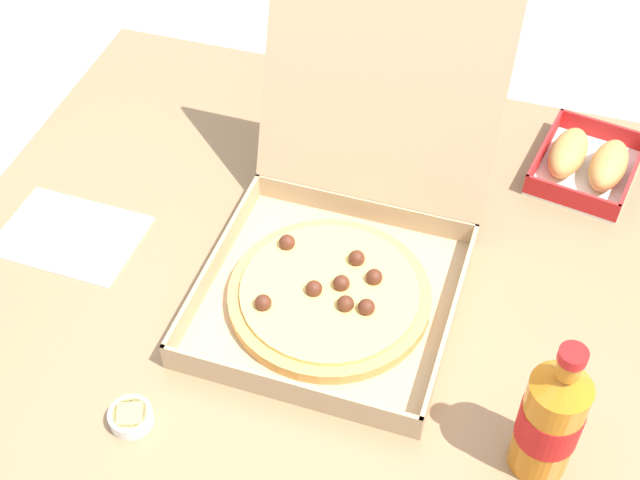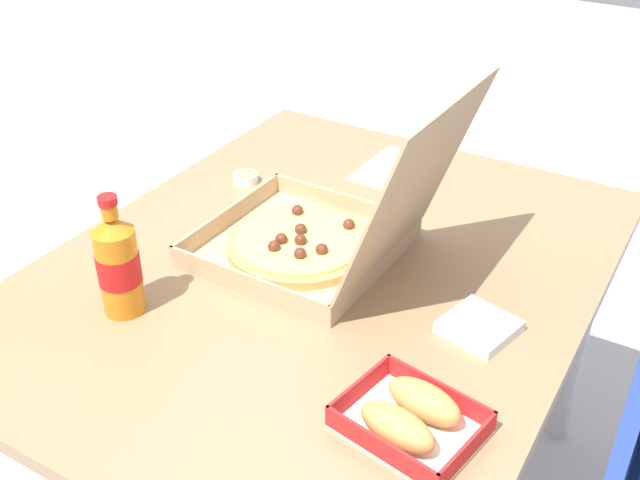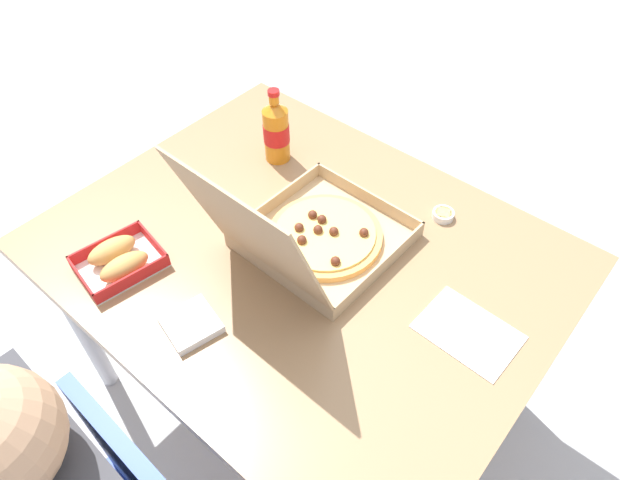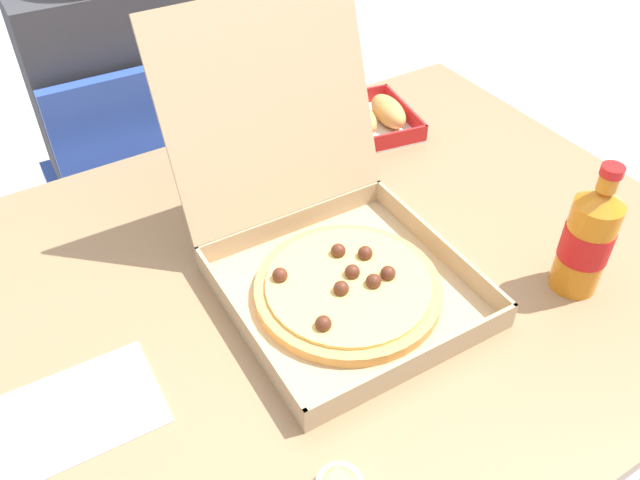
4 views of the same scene
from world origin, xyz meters
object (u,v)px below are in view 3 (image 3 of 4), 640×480
(pizza_box_open, at_px, (313,235))
(dipping_sauce_cup, at_px, (443,214))
(napkin_pile, at_px, (191,324))
(paper_menu, at_px, (468,332))
(bread_side_box, at_px, (119,260))
(cola_bottle, at_px, (276,131))

(pizza_box_open, bearing_deg, dipping_sauce_cup, -121.09)
(napkin_pile, height_order, dipping_sauce_cup, same)
(paper_menu, bearing_deg, bread_side_box, 28.88)
(pizza_box_open, distance_m, dipping_sauce_cup, 0.36)
(pizza_box_open, relative_size, napkin_pile, 4.35)
(pizza_box_open, relative_size, cola_bottle, 2.14)
(napkin_pile, bearing_deg, pizza_box_open, -99.36)
(cola_bottle, relative_size, napkin_pile, 2.04)
(dipping_sauce_cup, bearing_deg, napkin_pile, 69.64)
(dipping_sauce_cup, bearing_deg, paper_menu, 130.64)
(pizza_box_open, relative_size, bread_side_box, 2.24)
(cola_bottle, bearing_deg, bread_side_box, 89.44)
(napkin_pile, bearing_deg, cola_bottle, -65.09)
(pizza_box_open, bearing_deg, cola_bottle, -33.74)
(paper_menu, bearing_deg, cola_bottle, -11.48)
(bread_side_box, distance_m, paper_menu, 0.82)
(bread_side_box, bearing_deg, pizza_box_open, -133.30)
(pizza_box_open, distance_m, cola_bottle, 0.38)
(bread_side_box, xyz_separation_m, napkin_pile, (-0.26, 0.01, -0.02))
(bread_side_box, height_order, cola_bottle, cola_bottle)
(pizza_box_open, bearing_deg, paper_menu, -174.97)
(pizza_box_open, xyz_separation_m, bread_side_box, (0.32, 0.34, -0.03))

